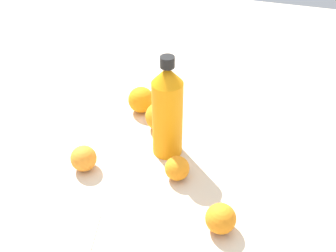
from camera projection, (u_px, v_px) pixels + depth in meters
ground_plane at (160, 149)px, 1.09m from camera, size 2.40×2.40×0.00m
water_bottle at (168, 110)px, 1.01m from camera, size 0.08×0.08×0.28m
orange_0 at (141, 100)px, 1.21m from camera, size 0.08×0.08×0.08m
orange_1 at (159, 116)px, 1.14m from camera, size 0.08×0.08×0.08m
orange_2 at (221, 219)px, 0.85m from camera, size 0.07×0.07×0.07m
orange_3 at (84, 158)px, 1.01m from camera, size 0.07×0.07×0.07m
orange_4 at (177, 168)px, 0.98m from camera, size 0.06×0.06×0.06m
folded_napkin at (62, 243)px, 0.84m from camera, size 0.19×0.16×0.01m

